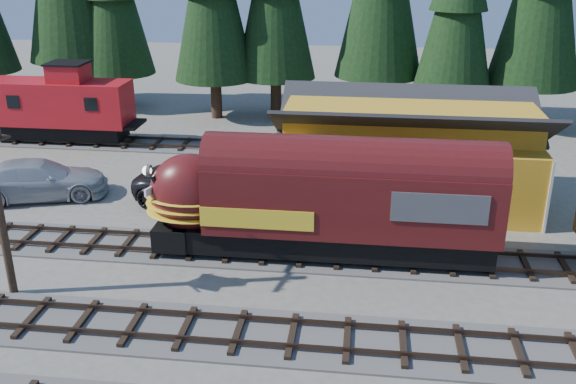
# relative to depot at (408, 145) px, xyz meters

# --- Properties ---
(ground) EXTENTS (120.00, 120.00, 0.00)m
(ground) POSITION_rel_depot_xyz_m (0.00, -10.50, -2.96)
(ground) COLOR #6B665B
(ground) RESTS_ON ground
(track_spur) EXTENTS (32.00, 3.20, 0.33)m
(track_spur) POSITION_rel_depot_xyz_m (-10.00, 7.50, -2.90)
(track_spur) COLOR #4C4947
(track_spur) RESTS_ON ground
(depot) EXTENTS (12.80, 7.00, 5.30)m
(depot) POSITION_rel_depot_xyz_m (0.00, 0.00, 0.00)
(depot) COLOR gold
(depot) RESTS_ON ground
(locomotive) EXTENTS (14.30, 2.84, 3.89)m
(locomotive) POSITION_rel_depot_xyz_m (-4.05, -6.50, -0.65)
(locomotive) COLOR black
(locomotive) RESTS_ON ground
(caboose) EXTENTS (9.09, 2.64, 4.73)m
(caboose) POSITION_rel_depot_xyz_m (-21.39, 7.50, -0.59)
(caboose) COLOR black
(caboose) RESTS_ON ground
(pickup_truck_a) EXTENTS (7.40, 4.48, 1.92)m
(pickup_truck_a) POSITION_rel_depot_xyz_m (-9.77, -1.60, -2.00)
(pickup_truck_a) COLOR black
(pickup_truck_a) RESTS_ON ground
(pickup_truck_b) EXTENTS (7.19, 4.61, 1.94)m
(pickup_truck_b) POSITION_rel_depot_xyz_m (-18.30, -1.75, -1.99)
(pickup_truck_b) COLOR #B5B9BD
(pickup_truck_b) RESTS_ON ground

